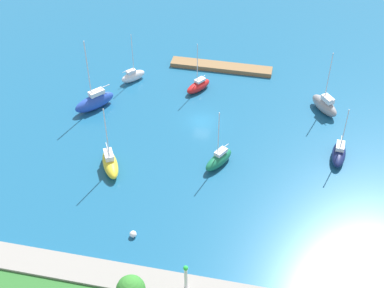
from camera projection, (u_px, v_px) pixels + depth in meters
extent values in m
plane|color=#19567F|center=(202.00, 121.00, 84.42)|extent=(160.00, 160.00, 0.00)
cube|color=olive|center=(221.00, 67.00, 96.18)|extent=(18.28, 2.67, 0.78)
cube|color=gray|center=(148.00, 284.00, 60.09)|extent=(68.51, 3.61, 1.30)
cylinder|color=silver|center=(186.00, 279.00, 57.96)|extent=(0.36, 0.36, 3.20)
sphere|color=green|center=(186.00, 268.00, 56.77)|extent=(0.56, 0.56, 0.56)
ellipsoid|color=#19724C|center=(219.00, 160.00, 75.80)|extent=(4.12, 5.55, 1.95)
cube|color=silver|center=(221.00, 152.00, 75.25)|extent=(1.84, 2.20, 0.55)
cylinder|color=silver|center=(218.00, 135.00, 72.60)|extent=(0.13, 0.13, 7.54)
cylinder|color=silver|center=(223.00, 148.00, 75.26)|extent=(1.26, 2.15, 0.10)
ellipsoid|color=yellow|center=(110.00, 164.00, 75.19)|extent=(4.70, 6.37, 1.88)
cube|color=silver|center=(109.00, 155.00, 74.71)|extent=(2.12, 2.52, 0.77)
cylinder|color=silver|center=(107.00, 136.00, 71.51)|extent=(0.15, 0.15, 8.90)
cylinder|color=silver|center=(108.00, 149.00, 74.84)|extent=(1.49, 2.61, 0.12)
ellipsoid|color=white|center=(133.00, 76.00, 92.79)|extent=(4.10, 4.40, 1.82)
cube|color=silver|center=(131.00, 71.00, 91.89)|extent=(1.73, 1.81, 0.47)
cylinder|color=silver|center=(132.00, 53.00, 90.04)|extent=(0.11, 0.11, 7.12)
cylinder|color=silver|center=(128.00, 70.00, 91.40)|extent=(1.56, 1.76, 0.09)
ellipsoid|color=#141E4C|center=(339.00, 154.00, 76.98)|extent=(2.35, 5.80, 1.69)
cube|color=silver|center=(340.00, 146.00, 76.57)|extent=(1.31, 2.12, 0.63)
cylinder|color=silver|center=(344.00, 131.00, 73.90)|extent=(0.14, 0.14, 7.29)
cylinder|color=silver|center=(341.00, 141.00, 76.70)|extent=(0.30, 2.62, 0.11)
ellipsoid|color=red|center=(198.00, 86.00, 90.52)|extent=(4.29, 5.25, 1.69)
cube|color=silver|center=(200.00, 80.00, 90.06)|extent=(1.90, 2.12, 0.43)
cylinder|color=silver|center=(197.00, 64.00, 87.50)|extent=(0.12, 0.12, 7.31)
cylinder|color=silver|center=(201.00, 78.00, 89.97)|extent=(1.10, 1.60, 0.10)
ellipsoid|color=#2347B2|center=(95.00, 102.00, 86.26)|extent=(5.99, 6.75, 2.49)
cube|color=silver|center=(96.00, 93.00, 85.51)|extent=(2.53, 2.73, 0.72)
cylinder|color=silver|center=(88.00, 70.00, 82.10)|extent=(0.17, 0.17, 9.95)
cylinder|color=silver|center=(100.00, 88.00, 85.57)|extent=(2.25, 2.75, 0.14)
ellipsoid|color=gray|center=(324.00, 106.00, 85.72)|extent=(5.11, 5.83, 2.26)
cube|color=silver|center=(328.00, 99.00, 84.41)|extent=(2.21, 2.38, 0.83)
cylinder|color=silver|center=(329.00, 77.00, 82.53)|extent=(0.14, 0.14, 8.35)
cylinder|color=silver|center=(330.00, 97.00, 83.80)|extent=(1.45, 1.83, 0.11)
sphere|color=white|center=(133.00, 234.00, 65.98)|extent=(0.87, 0.87, 0.87)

